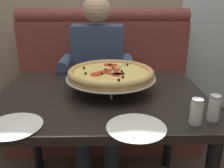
% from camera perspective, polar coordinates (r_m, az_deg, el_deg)
% --- Properties ---
extents(booth_bench, '(1.61, 0.78, 1.13)m').
position_cam_1_polar(booth_bench, '(2.26, -2.00, -1.83)').
color(booth_bench, brown).
rests_on(booth_bench, ground_plane).
extents(dining_table, '(1.11, 0.84, 0.73)m').
position_cam_1_polar(dining_table, '(1.35, -2.55, -6.27)').
color(dining_table, black).
rests_on(dining_table, ground_plane).
extents(diner_main, '(0.54, 0.64, 1.27)m').
position_cam_1_polar(diner_main, '(1.91, -3.42, 3.91)').
color(diner_main, '#2D3342').
rests_on(diner_main, ground_plane).
extents(pizza, '(0.49, 0.49, 0.13)m').
position_cam_1_polar(pizza, '(1.34, -0.26, 2.41)').
color(pizza, silver).
rests_on(pizza, dining_table).
extents(shaker_pepper_flakes, '(0.05, 0.05, 0.11)m').
position_cam_1_polar(shaker_pepper_flakes, '(1.06, 18.97, -6.43)').
color(shaker_pepper_flakes, white).
rests_on(shaker_pepper_flakes, dining_table).
extents(shaker_oregano, '(0.05, 0.05, 0.11)m').
position_cam_1_polar(shaker_oregano, '(1.11, 22.59, -5.55)').
color(shaker_oregano, white).
rests_on(shaker_oregano, dining_table).
extents(plate_near_left, '(0.24, 0.24, 0.02)m').
position_cam_1_polar(plate_near_left, '(0.99, 5.67, -9.70)').
color(plate_near_left, white).
rests_on(plate_near_left, dining_table).
extents(plate_near_right, '(0.23, 0.23, 0.02)m').
position_cam_1_polar(plate_near_right, '(1.07, -21.99, -8.76)').
color(plate_near_right, white).
rests_on(plate_near_right, dining_table).
extents(patio_chair, '(0.41, 0.41, 0.86)m').
position_cam_1_polar(patio_chair, '(3.52, 19.16, 7.08)').
color(patio_chair, black).
rests_on(patio_chair, ground_plane).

